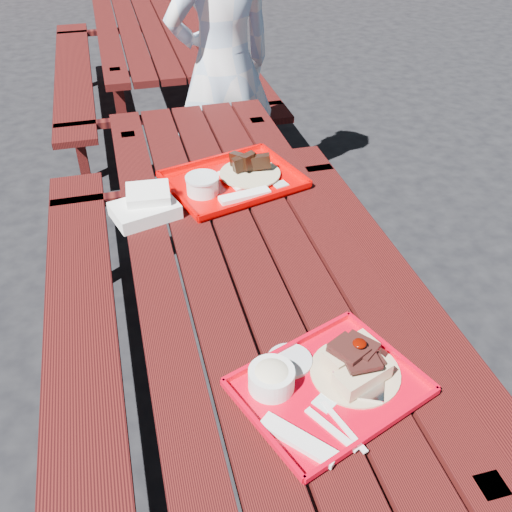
{
  "coord_description": "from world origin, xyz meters",
  "views": [
    {
      "loc": [
        -0.35,
        -1.47,
        1.86
      ],
      "look_at": [
        0.0,
        -0.15,
        0.82
      ],
      "focal_mm": 40.0,
      "sensor_mm": 36.0,
      "label": 1
    }
  ],
  "objects_px": {
    "person": "(223,68)",
    "near_tray": "(324,377)",
    "picnic_table_far": "(152,47)",
    "far_tray": "(232,179)",
    "picnic_table_near": "(245,290)"
  },
  "relations": [
    {
      "from": "far_tray",
      "to": "picnic_table_far",
      "type": "bearing_deg",
      "value": 91.23
    },
    {
      "from": "picnic_table_far",
      "to": "far_tray",
      "type": "bearing_deg",
      "value": -88.77
    },
    {
      "from": "near_tray",
      "to": "far_tray",
      "type": "relative_size",
      "value": 0.9
    },
    {
      "from": "far_tray",
      "to": "person",
      "type": "xyz_separation_m",
      "value": [
        0.18,
        0.99,
        0.08
      ]
    },
    {
      "from": "picnic_table_near",
      "to": "far_tray",
      "type": "relative_size",
      "value": 4.24
    },
    {
      "from": "person",
      "to": "near_tray",
      "type": "bearing_deg",
      "value": 64.23
    },
    {
      "from": "picnic_table_near",
      "to": "picnic_table_far",
      "type": "relative_size",
      "value": 1.0
    },
    {
      "from": "picnic_table_far",
      "to": "far_tray",
      "type": "height_order",
      "value": "far_tray"
    },
    {
      "from": "near_tray",
      "to": "person",
      "type": "distance_m",
      "value": 2.02
    },
    {
      "from": "picnic_table_near",
      "to": "far_tray",
      "type": "distance_m",
      "value": 0.46
    },
    {
      "from": "picnic_table_near",
      "to": "picnic_table_far",
      "type": "bearing_deg",
      "value": 90.0
    },
    {
      "from": "picnic_table_far",
      "to": "near_tray",
      "type": "height_order",
      "value": "near_tray"
    },
    {
      "from": "picnic_table_far",
      "to": "person",
      "type": "xyz_separation_m",
      "value": [
        0.24,
        -1.41,
        0.3
      ]
    },
    {
      "from": "picnic_table_near",
      "to": "person",
      "type": "distance_m",
      "value": 1.44
    },
    {
      "from": "picnic_table_far",
      "to": "near_tray",
      "type": "distance_m",
      "value": 3.43
    }
  ]
}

